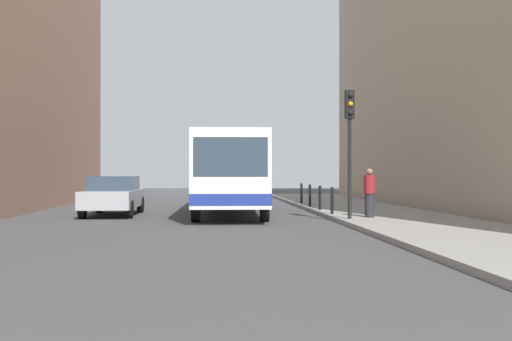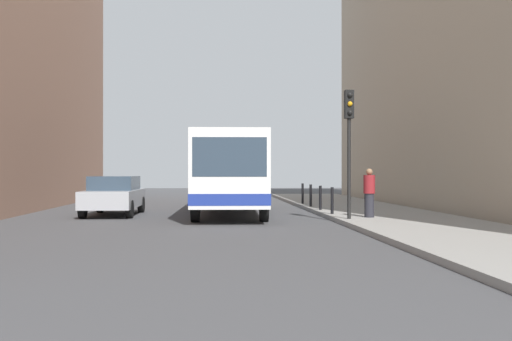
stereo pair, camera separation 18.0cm
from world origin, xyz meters
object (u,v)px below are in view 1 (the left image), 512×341
bollard_far (310,195)px  pedestrian_near_signal (370,193)px  car_beside_bus (114,195)px  bollard_near (332,201)px  bollard_farthest (301,193)px  bus (230,170)px  bollard_mid (320,198)px  traffic_light (350,129)px

bollard_far → pedestrian_near_signal: bearing=-81.7°
car_beside_bus → bollard_far: size_ratio=4.66×
bollard_near → pedestrian_near_signal: (0.91, -1.61, 0.32)m
bollard_farthest → bollard_near: bearing=-90.0°
bus → bollard_farthest: bus is taller
bollard_mid → bollard_far: same height
bollard_near → bollard_mid: same height
bollard_near → pedestrian_near_signal: bearing=-60.6°
car_beside_bus → bollard_far: (7.96, 2.56, -0.16)m
pedestrian_near_signal → car_beside_bus: bearing=171.0°
car_beside_bus → bollard_mid: bearing=-177.1°
car_beside_bus → bollard_far: 8.36m
bollard_mid → bollard_farthest: bearing=90.0°
traffic_light → pedestrian_near_signal: 2.29m
bollard_farthest → pedestrian_near_signal: size_ratio=0.59×
bus → bollard_near: bearing=144.0°
pedestrian_near_signal → traffic_light: bearing=-131.2°
traffic_light → bollard_mid: size_ratio=4.32×
bollard_mid → pedestrian_near_signal: size_ratio=0.59×
bollard_mid → bollard_farthest: (0.00, 4.58, 0.00)m
traffic_light → pedestrian_near_signal: (0.81, 0.58, -2.06)m
bollard_mid → bollard_farthest: size_ratio=1.00×
bollard_near → bollard_far: 4.58m
bollard_farthest → pedestrian_near_signal: 8.53m
bollard_near → bollard_far: same height
bollard_near → bollard_mid: (0.00, 2.29, 0.00)m
bollard_near → bollard_mid: 2.29m
bollard_near → car_beside_bus: bearing=165.8°
bus → pedestrian_near_signal: bus is taller
bus → car_beside_bus: bus is taller
traffic_light → bollard_farthest: size_ratio=4.32×
car_beside_bus → bollard_far: bearing=-161.2°
car_beside_bus → bollard_near: car_beside_bus is taller
bus → bollard_mid: bearing=174.4°
car_beside_bus → bollard_near: 8.22m
bus → bollard_far: 4.13m
bus → bollard_mid: (3.54, -0.47, -1.10)m
traffic_light → car_beside_bus: bearing=152.5°
bus → pedestrian_near_signal: 6.28m
traffic_light → bollard_far: traffic_light is taller
car_beside_bus → bollard_mid: (7.96, 0.27, -0.16)m
bus → car_beside_bus: 4.58m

